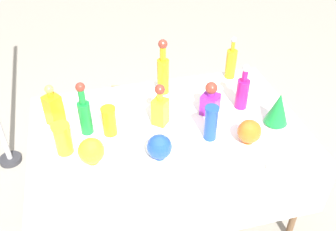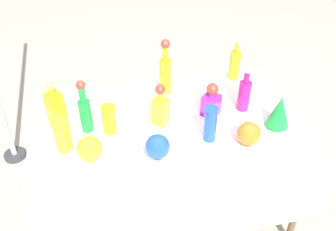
{
  "view_description": "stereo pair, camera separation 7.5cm",
  "coord_description": "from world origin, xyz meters",
  "px_view_note": "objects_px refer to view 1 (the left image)",
  "views": [
    {
      "loc": [
        -0.44,
        -1.76,
        2.26
      ],
      "look_at": [
        0.0,
        0.0,
        0.86
      ],
      "focal_mm": 40.0,
      "sensor_mm": 36.0,
      "label": 1
    },
    {
      "loc": [
        -0.37,
        -1.77,
        2.26
      ],
      "look_at": [
        0.0,
        0.0,
        0.86
      ],
      "focal_mm": 40.0,
      "sensor_mm": 36.0,
      "label": 2
    }
  ],
  "objects_px": {
    "slender_vase_2": "(63,138)",
    "round_bowl_0": "(91,151)",
    "square_decanter_1": "(160,108)",
    "square_decanter_0": "(53,108)",
    "square_decanter_2": "(210,100)",
    "cardboard_box_behind_left": "(133,112)",
    "tall_bottle_0": "(231,62)",
    "slender_vase_1": "(109,120)",
    "round_bowl_1": "(159,147)",
    "round_bowl_2": "(249,131)",
    "tall_bottle_3": "(163,71)",
    "slender_vase_0": "(211,122)",
    "tall_bottle_2": "(243,91)",
    "tall_bottle_1": "(85,113)",
    "fluted_vase_0": "(278,109)"
  },
  "relations": [
    {
      "from": "square_decanter_2",
      "to": "cardboard_box_behind_left",
      "type": "relative_size",
      "value": 0.52
    },
    {
      "from": "tall_bottle_0",
      "to": "cardboard_box_behind_left",
      "type": "xyz_separation_m",
      "value": [
        -0.68,
        0.53,
        -0.72
      ]
    },
    {
      "from": "round_bowl_0",
      "to": "round_bowl_2",
      "type": "bearing_deg",
      "value": -3.48
    },
    {
      "from": "slender_vase_1",
      "to": "round_bowl_1",
      "type": "xyz_separation_m",
      "value": [
        0.24,
        -0.28,
        -0.02
      ]
    },
    {
      "from": "slender_vase_0",
      "to": "cardboard_box_behind_left",
      "type": "height_order",
      "value": "slender_vase_0"
    },
    {
      "from": "tall_bottle_0",
      "to": "square_decanter_1",
      "type": "distance_m",
      "value": 0.76
    },
    {
      "from": "tall_bottle_3",
      "to": "square_decanter_0",
      "type": "distance_m",
      "value": 0.77
    },
    {
      "from": "tall_bottle_2",
      "to": "slender_vase_2",
      "type": "height_order",
      "value": "tall_bottle_2"
    },
    {
      "from": "square_decanter_1",
      "to": "square_decanter_0",
      "type": "bearing_deg",
      "value": 165.87
    },
    {
      "from": "tall_bottle_3",
      "to": "square_decanter_2",
      "type": "bearing_deg",
      "value": -53.47
    },
    {
      "from": "slender_vase_2",
      "to": "round_bowl_0",
      "type": "relative_size",
      "value": 1.25
    },
    {
      "from": "tall_bottle_1",
      "to": "round_bowl_2",
      "type": "bearing_deg",
      "value": -19.45
    },
    {
      "from": "slender_vase_1",
      "to": "round_bowl_2",
      "type": "bearing_deg",
      "value": -19.41
    },
    {
      "from": "slender_vase_2",
      "to": "round_bowl_2",
      "type": "distance_m",
      "value": 1.08
    },
    {
      "from": "square_decanter_0",
      "to": "round_bowl_1",
      "type": "bearing_deg",
      "value": -39.36
    },
    {
      "from": "round_bowl_1",
      "to": "round_bowl_2",
      "type": "relative_size",
      "value": 1.01
    },
    {
      "from": "round_bowl_0",
      "to": "cardboard_box_behind_left",
      "type": "distance_m",
      "value": 1.43
    },
    {
      "from": "cardboard_box_behind_left",
      "to": "tall_bottle_0",
      "type": "bearing_deg",
      "value": -37.69
    },
    {
      "from": "tall_bottle_0",
      "to": "square_decanter_0",
      "type": "height_order",
      "value": "tall_bottle_0"
    },
    {
      "from": "square_decanter_0",
      "to": "slender_vase_0",
      "type": "distance_m",
      "value": 0.98
    },
    {
      "from": "round_bowl_1",
      "to": "round_bowl_2",
      "type": "distance_m",
      "value": 0.54
    },
    {
      "from": "tall_bottle_1",
      "to": "fluted_vase_0",
      "type": "relative_size",
      "value": 1.62
    },
    {
      "from": "square_decanter_1",
      "to": "round_bowl_0",
      "type": "distance_m",
      "value": 0.51
    },
    {
      "from": "slender_vase_2",
      "to": "square_decanter_2",
      "type": "bearing_deg",
      "value": 8.9
    },
    {
      "from": "tall_bottle_3",
      "to": "round_bowl_2",
      "type": "distance_m",
      "value": 0.75
    },
    {
      "from": "square_decanter_2",
      "to": "round_bowl_2",
      "type": "xyz_separation_m",
      "value": [
        0.13,
        -0.32,
        -0.03
      ]
    },
    {
      "from": "square_decanter_2",
      "to": "cardboard_box_behind_left",
      "type": "bearing_deg",
      "value": 112.66
    },
    {
      "from": "square_decanter_2",
      "to": "fluted_vase_0",
      "type": "distance_m",
      "value": 0.42
    },
    {
      "from": "square_decanter_2",
      "to": "round_bowl_0",
      "type": "xyz_separation_m",
      "value": [
        -0.79,
        -0.27,
        -0.02
      ]
    },
    {
      "from": "square_decanter_0",
      "to": "fluted_vase_0",
      "type": "distance_m",
      "value": 1.4
    },
    {
      "from": "tall_bottle_0",
      "to": "slender_vase_0",
      "type": "bearing_deg",
      "value": -120.95
    },
    {
      "from": "slender_vase_2",
      "to": "round_bowl_0",
      "type": "distance_m",
      "value": 0.19
    },
    {
      "from": "tall_bottle_1",
      "to": "square_decanter_2",
      "type": "height_order",
      "value": "tall_bottle_1"
    },
    {
      "from": "tall_bottle_3",
      "to": "round_bowl_2",
      "type": "xyz_separation_m",
      "value": [
        0.37,
        -0.64,
        -0.09
      ]
    },
    {
      "from": "round_bowl_2",
      "to": "tall_bottle_0",
      "type": "bearing_deg",
      "value": 76.89
    },
    {
      "from": "slender_vase_0",
      "to": "round_bowl_0",
      "type": "height_order",
      "value": "slender_vase_0"
    },
    {
      "from": "slender_vase_0",
      "to": "cardboard_box_behind_left",
      "type": "xyz_separation_m",
      "value": [
        -0.3,
        1.16,
        -0.72
      ]
    },
    {
      "from": "tall_bottle_3",
      "to": "square_decanter_0",
      "type": "xyz_separation_m",
      "value": [
        -0.74,
        -0.18,
        -0.05
      ]
    },
    {
      "from": "cardboard_box_behind_left",
      "to": "slender_vase_2",
      "type": "bearing_deg",
      "value": -117.3
    },
    {
      "from": "slender_vase_2",
      "to": "round_bowl_0",
      "type": "xyz_separation_m",
      "value": [
        0.15,
        -0.12,
        -0.02
      ]
    },
    {
      "from": "tall_bottle_0",
      "to": "square_decanter_1",
      "type": "height_order",
      "value": "tall_bottle_0"
    },
    {
      "from": "tall_bottle_0",
      "to": "slender_vase_1",
      "type": "distance_m",
      "value": 1.05
    },
    {
      "from": "tall_bottle_0",
      "to": "round_bowl_0",
      "type": "xyz_separation_m",
      "value": [
        -1.08,
        -0.66,
        -0.04
      ]
    },
    {
      "from": "tall_bottle_0",
      "to": "tall_bottle_1",
      "type": "bearing_deg",
      "value": -160.35
    },
    {
      "from": "round_bowl_0",
      "to": "slender_vase_0",
      "type": "bearing_deg",
      "value": 2.61
    },
    {
      "from": "tall_bottle_1",
      "to": "square_decanter_0",
      "type": "distance_m",
      "value": 0.23
    },
    {
      "from": "round_bowl_1",
      "to": "round_bowl_2",
      "type": "height_order",
      "value": "round_bowl_1"
    },
    {
      "from": "tall_bottle_3",
      "to": "square_decanter_2",
      "type": "relative_size",
      "value": 1.71
    },
    {
      "from": "tall_bottle_2",
      "to": "cardboard_box_behind_left",
      "type": "bearing_deg",
      "value": 124.08
    },
    {
      "from": "tall_bottle_2",
      "to": "slender_vase_1",
      "type": "bearing_deg",
      "value": -175.98
    }
  ]
}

